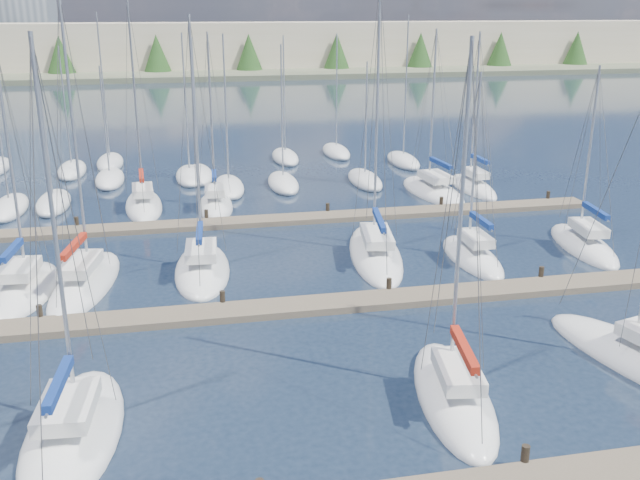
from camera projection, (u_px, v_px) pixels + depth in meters
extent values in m
plane|color=#1F2C3E|center=(231.00, 141.00, 73.85)|extent=(400.00, 400.00, 0.00)
cylinder|color=#2D261C|center=(524.00, 461.00, 21.41)|extent=(0.26, 0.26, 1.10)
cube|color=#6B5E4C|center=(311.00, 306.00, 32.88)|extent=(44.00, 1.80, 0.35)
cylinder|color=#2D261C|center=(40.00, 317.00, 31.37)|extent=(0.26, 0.26, 1.10)
cylinder|color=#2D261C|center=(223.00, 302.00, 32.90)|extent=(0.26, 0.26, 1.10)
cylinder|color=#2D261C|center=(389.00, 289.00, 34.43)|extent=(0.26, 0.26, 1.10)
cylinder|color=#2D261C|center=(541.00, 277.00, 35.97)|extent=(0.26, 0.26, 1.10)
cube|color=#6B5E4C|center=(270.00, 221.00, 45.90)|extent=(44.00, 1.80, 0.35)
cylinder|color=#2D261C|center=(77.00, 225.00, 44.39)|extent=(0.26, 0.26, 1.10)
cylinder|color=#2D261C|center=(207.00, 218.00, 45.92)|extent=(0.26, 0.26, 1.10)
cylinder|color=#2D261C|center=(328.00, 211.00, 47.46)|extent=(0.26, 0.26, 1.10)
cylinder|color=#2D261C|center=(441.00, 205.00, 48.99)|extent=(0.26, 0.26, 1.10)
cylinder|color=#2D261C|center=(548.00, 199.00, 50.52)|extent=(0.26, 0.26, 1.10)
ellipsoid|color=white|center=(24.00, 292.00, 34.76)|extent=(3.49, 7.71, 1.60)
cube|color=black|center=(24.00, 292.00, 34.76)|extent=(1.79, 3.71, 0.12)
cube|color=silver|center=(19.00, 269.00, 34.00)|extent=(1.79, 2.75, 0.50)
cylinder|color=#9EA0A5|center=(10.00, 159.00, 33.29)|extent=(0.14, 0.14, 10.86)
cylinder|color=#9EA0A5|center=(12.00, 253.00, 33.10)|extent=(0.37, 3.14, 0.10)
cube|color=navy|center=(12.00, 250.00, 33.07)|extent=(0.55, 2.91, 0.30)
ellipsoid|color=white|center=(375.00, 255.00, 39.81)|extent=(4.40, 10.56, 1.60)
cube|color=silver|center=(377.00, 236.00, 38.92)|extent=(2.09, 3.79, 0.50)
cylinder|color=#9EA0A5|center=(377.00, 114.00, 38.16)|extent=(0.14, 0.14, 13.42)
cylinder|color=#9EA0A5|center=(379.00, 222.00, 37.81)|extent=(0.79, 4.26, 0.10)
cube|color=navy|center=(379.00, 220.00, 37.78)|extent=(0.94, 3.96, 0.30)
ellipsoid|color=white|center=(473.00, 189.00, 54.31)|extent=(2.20, 7.40, 1.60)
cube|color=black|center=(473.00, 189.00, 54.31)|extent=(1.14, 3.55, 0.12)
cube|color=silver|center=(476.00, 173.00, 53.56)|extent=(1.20, 2.59, 0.50)
cylinder|color=#9EA0A5|center=(475.00, 105.00, 52.89)|extent=(0.14, 0.14, 10.46)
cylinder|color=#9EA0A5|center=(480.00, 161.00, 52.68)|extent=(0.12, 3.10, 0.10)
cube|color=navy|center=(480.00, 159.00, 52.64)|extent=(0.32, 2.85, 0.30)
ellipsoid|color=white|center=(583.00, 247.00, 41.17)|extent=(3.42, 8.00, 1.60)
cube|color=silver|center=(588.00, 228.00, 40.40)|extent=(1.67, 2.86, 0.50)
cylinder|color=#9EA0A5|center=(590.00, 149.00, 40.00)|extent=(0.14, 0.14, 9.16)
cylinder|color=#9EA0A5|center=(595.00, 213.00, 39.48)|extent=(0.54, 3.24, 0.10)
cube|color=navy|center=(596.00, 211.00, 39.44)|extent=(0.70, 3.01, 0.30)
ellipsoid|color=white|center=(453.00, 398.00, 25.35)|extent=(3.79, 8.33, 1.60)
cube|color=maroon|center=(453.00, 398.00, 25.35)|extent=(1.92, 4.02, 0.12)
cube|color=silver|center=(458.00, 371.00, 24.56)|extent=(1.82, 3.00, 0.50)
cylinder|color=#9EA0A5|center=(461.00, 211.00, 23.85)|extent=(0.14, 0.14, 11.35)
cylinder|color=#9EA0A5|center=(464.00, 352.00, 23.62)|extent=(0.65, 3.34, 0.10)
cube|color=maroon|center=(464.00, 349.00, 23.59)|extent=(0.81, 3.11, 0.30)
ellipsoid|color=white|center=(472.00, 259.00, 39.27)|extent=(2.42, 6.98, 1.60)
cube|color=maroon|center=(472.00, 259.00, 39.27)|extent=(1.25, 3.35, 0.12)
cube|color=silver|center=(476.00, 238.00, 38.53)|extent=(1.30, 2.45, 0.50)
cylinder|color=#9EA0A5|center=(475.00, 158.00, 38.04)|extent=(0.14, 0.14, 8.99)
cylinder|color=#9EA0A5|center=(481.00, 223.00, 37.69)|extent=(0.16, 2.91, 0.10)
cube|color=navy|center=(481.00, 221.00, 37.65)|extent=(0.36, 2.69, 0.30)
ellipsoid|color=white|center=(216.00, 208.00, 49.20)|extent=(2.69, 6.62, 1.60)
cube|color=silver|center=(215.00, 191.00, 48.48)|extent=(1.41, 2.34, 0.50)
cylinder|color=#9EA0A5|center=(211.00, 114.00, 47.69)|extent=(0.14, 0.14, 10.63)
cylinder|color=#9EA0A5|center=(214.00, 177.00, 47.67)|extent=(0.24, 2.73, 0.10)
cube|color=navy|center=(214.00, 175.00, 47.63)|extent=(0.42, 2.53, 0.30)
ellipsoid|color=white|center=(74.00, 434.00, 23.20)|extent=(3.62, 8.24, 1.60)
cube|color=silver|center=(67.00, 406.00, 22.41)|extent=(1.87, 2.93, 0.50)
cylinder|color=#9EA0A5|center=(54.00, 229.00, 21.66)|extent=(0.14, 0.14, 11.56)
cylinder|color=#9EA0A5|center=(59.00, 387.00, 21.48)|extent=(0.36, 3.37, 0.10)
cube|color=navy|center=(58.00, 383.00, 21.44)|extent=(0.54, 3.12, 0.30)
ellipsoid|color=white|center=(86.00, 285.00, 35.53)|extent=(4.09, 9.44, 1.60)
cube|color=silver|center=(81.00, 264.00, 34.69)|extent=(1.94, 3.39, 0.50)
cylinder|color=#9EA0A5|center=(74.00, 133.00, 33.87)|extent=(0.14, 0.14, 12.95)
cylinder|color=#9EA0A5|center=(74.00, 249.00, 33.67)|extent=(0.74, 3.80, 0.10)
cube|color=maroon|center=(74.00, 246.00, 33.63)|extent=(0.89, 3.53, 0.30)
ellipsoid|color=white|center=(144.00, 207.00, 49.37)|extent=(2.88, 8.31, 1.60)
cube|color=black|center=(144.00, 207.00, 49.37)|extent=(1.48, 3.99, 0.12)
cube|color=silver|center=(143.00, 190.00, 48.59)|extent=(1.50, 2.93, 0.50)
cylinder|color=#9EA0A5|center=(135.00, 96.00, 47.62)|extent=(0.14, 0.14, 12.90)
cylinder|color=#9EA0A5|center=(142.00, 177.00, 47.65)|extent=(0.27, 3.44, 0.10)
cube|color=maroon|center=(141.00, 175.00, 47.62)|extent=(0.46, 3.18, 0.30)
ellipsoid|color=white|center=(202.00, 271.00, 37.41)|extent=(3.38, 8.33, 1.60)
cube|color=maroon|center=(202.00, 271.00, 37.41)|extent=(1.74, 4.01, 0.12)
cube|color=silver|center=(201.00, 251.00, 36.62)|extent=(1.75, 2.95, 0.50)
cylinder|color=#9EA0A5|center=(196.00, 137.00, 35.84)|extent=(0.14, 0.14, 11.86)
cylinder|color=#9EA0A5|center=(200.00, 235.00, 35.68)|extent=(0.33, 3.43, 0.10)
cube|color=navy|center=(199.00, 233.00, 35.64)|extent=(0.51, 3.17, 0.30)
ellipsoid|color=white|center=(433.00, 193.00, 53.16)|extent=(3.71, 8.89, 1.60)
cube|color=silver|center=(436.00, 177.00, 52.36)|extent=(1.91, 3.16, 0.50)
cylinder|color=#9EA0A5|center=(433.00, 105.00, 51.80)|extent=(0.14, 0.14, 10.68)
cylinder|color=#9EA0A5|center=(441.00, 165.00, 51.40)|extent=(0.38, 3.65, 0.10)
cube|color=navy|center=(441.00, 163.00, 51.36)|extent=(0.55, 3.37, 0.30)
cylinder|color=#9EA0A5|center=(195.00, 104.00, 55.83)|extent=(0.12, 0.12, 10.14)
ellipsoid|color=white|center=(199.00, 175.00, 57.62)|extent=(2.20, 6.40, 1.40)
cylinder|color=#9EA0A5|center=(186.00, 103.00, 55.44)|extent=(0.12, 0.12, 10.49)
ellipsoid|color=white|center=(190.00, 176.00, 57.29)|extent=(2.20, 6.40, 1.40)
cylinder|color=#9EA0A5|center=(337.00, 91.00, 64.92)|extent=(0.12, 0.12, 10.06)
ellipsoid|color=white|center=(336.00, 152.00, 66.70)|extent=(2.20, 6.40, 1.40)
cylinder|color=#9EA0A5|center=(65.00, 106.00, 57.59)|extent=(0.12, 0.12, 9.39)
ellipsoid|color=white|center=(72.00, 171.00, 59.26)|extent=(2.20, 6.40, 1.40)
ellipsoid|color=white|center=(10.00, 208.00, 48.37)|extent=(2.20, 6.40, 1.40)
cylinder|color=#9EA0A5|center=(44.00, 127.00, 47.83)|extent=(0.12, 0.12, 9.30)
ellipsoid|color=white|center=(54.00, 203.00, 49.49)|extent=(2.20, 6.40, 1.40)
cylinder|color=#9EA0A5|center=(406.00, 87.00, 60.84)|extent=(0.12, 0.12, 11.68)
ellipsoid|color=white|center=(403.00, 161.00, 62.87)|extent=(2.20, 6.40, 1.40)
cylinder|color=#9EA0A5|center=(282.00, 112.00, 53.24)|extent=(0.12, 0.12, 9.76)
ellipsoid|color=white|center=(283.00, 184.00, 54.97)|extent=(2.20, 6.40, 1.40)
cylinder|color=#9EA0A5|center=(103.00, 86.00, 60.14)|extent=(0.12, 0.12, 11.95)
ellipsoid|color=white|center=(110.00, 163.00, 62.21)|extent=(2.20, 6.40, 1.40)
cylinder|color=#9EA0A5|center=(366.00, 118.00, 54.44)|extent=(0.12, 0.12, 8.46)
ellipsoid|color=white|center=(365.00, 180.00, 55.97)|extent=(2.20, 6.40, 1.40)
cylinder|color=#9EA0A5|center=(104.00, 120.00, 54.83)|extent=(0.12, 0.12, 8.12)
ellipsoid|color=white|center=(110.00, 179.00, 56.30)|extent=(2.20, 6.40, 1.40)
cylinder|color=#9EA0A5|center=(284.00, 94.00, 62.61)|extent=(0.12, 0.12, 10.00)
ellipsoid|color=white|center=(285.00, 158.00, 64.38)|extent=(2.20, 6.40, 1.40)
cylinder|color=#9EA0A5|center=(226.00, 109.00, 51.99)|extent=(0.12, 0.12, 10.54)
ellipsoid|color=white|center=(229.00, 187.00, 53.85)|extent=(2.20, 6.40, 1.40)
cube|color=#666B51|center=(196.00, 66.00, 157.40)|extent=(400.00, 60.00, 1.00)
cube|color=beige|center=(245.00, 47.00, 148.60)|extent=(200.00, 12.00, 10.00)
cone|color=#284C1E|center=(60.00, 57.00, 135.51)|extent=(6.00, 6.00, 8.00)
cone|color=#284C1E|center=(157.00, 56.00, 138.96)|extent=(6.00, 6.00, 8.00)
cone|color=#284C1E|center=(249.00, 54.00, 142.40)|extent=(6.00, 6.00, 8.00)
cone|color=#284C1E|center=(337.00, 53.00, 145.85)|extent=(6.00, 6.00, 8.00)
cone|color=#284C1E|center=(420.00, 52.00, 149.30)|extent=(6.00, 6.00, 8.00)
cone|color=#284C1E|center=(500.00, 51.00, 152.75)|extent=(6.00, 6.00, 8.00)
cone|color=#284C1E|center=(576.00, 50.00, 156.20)|extent=(6.00, 6.00, 8.00)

